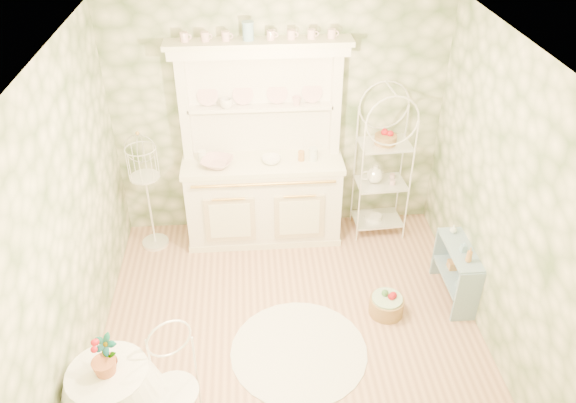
{
  "coord_description": "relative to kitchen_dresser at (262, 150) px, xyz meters",
  "views": [
    {
      "loc": [
        -0.33,
        -3.78,
        4.03
      ],
      "look_at": [
        0.0,
        0.5,
        1.15
      ],
      "focal_mm": 35.0,
      "sensor_mm": 36.0,
      "label": 1
    }
  ],
  "objects": [
    {
      "name": "bowl_white",
      "position": [
        0.09,
        -0.04,
        -0.13
      ],
      "size": [
        0.25,
        0.25,
        0.07
      ],
      "primitive_type": "imported",
      "rotation": [
        0.0,
        0.0,
        0.25
      ],
      "color": "white",
      "rests_on": "kitchen_dresser"
    },
    {
      "name": "ceiling",
      "position": [
        0.2,
        -1.52,
        1.56
      ],
      "size": [
        3.6,
        3.6,
        0.0
      ],
      "primitive_type": "plane",
      "color": "white",
      "rests_on": "floor"
    },
    {
      "name": "wall_back",
      "position": [
        0.2,
        0.28,
        0.21
      ],
      "size": [
        3.6,
        3.6,
        0.0
      ],
      "primitive_type": "plane",
      "color": "beige",
      "rests_on": "floor"
    },
    {
      "name": "floor",
      "position": [
        0.2,
        -1.52,
        -1.15
      ],
      "size": [
        3.6,
        3.6,
        0.0
      ],
      "primitive_type": "plane",
      "color": "tan",
      "rests_on": "ground"
    },
    {
      "name": "floor_basket",
      "position": [
        1.15,
        -1.36,
        -1.02
      ],
      "size": [
        0.41,
        0.41,
        0.24
      ],
      "primitive_type": "cylinder",
      "rotation": [
        0.0,
        0.0,
        0.11
      ],
      "color": "#9D7949",
      "rests_on": "floor"
    },
    {
      "name": "side_shelf",
      "position": [
        1.88,
        -1.17,
        -0.85
      ],
      "size": [
        0.33,
        0.71,
        0.59
      ],
      "primitive_type": "cube",
      "rotation": [
        0.0,
        0.0,
        -0.11
      ],
      "color": "#7F9FB3",
      "rests_on": "floor"
    },
    {
      "name": "birdcage_stand",
      "position": [
        -1.27,
        -0.07,
        -0.4
      ],
      "size": [
        0.37,
        0.37,
        1.49
      ],
      "primitive_type": "cube",
      "rotation": [
        0.0,
        0.0,
        -0.06
      ],
      "color": "white",
      "rests_on": "floor"
    },
    {
      "name": "bakers_rack",
      "position": [
        1.34,
        0.02,
        -0.3
      ],
      "size": [
        0.55,
        0.41,
        1.7
      ],
      "primitive_type": "cube",
      "rotation": [
        0.0,
        0.0,
        0.06
      ],
      "color": "white",
      "rests_on": "floor"
    },
    {
      "name": "wall_front",
      "position": [
        0.2,
        -3.32,
        0.21
      ],
      "size": [
        3.6,
        3.6,
        0.0
      ],
      "primitive_type": "plane",
      "color": "beige",
      "rests_on": "floor"
    },
    {
      "name": "cafe_chair",
      "position": [
        -0.79,
        -2.51,
        -0.7
      ],
      "size": [
        0.54,
        0.54,
        0.9
      ],
      "primitive_type": "cube",
      "rotation": [
        0.0,
        0.0,
        0.43
      ],
      "color": "white",
      "rests_on": "floor"
    },
    {
      "name": "wall_left",
      "position": [
        -1.6,
        -1.52,
        0.21
      ],
      "size": [
        3.6,
        3.6,
        0.0
      ],
      "primitive_type": "plane",
      "color": "beige",
      "rests_on": "floor"
    },
    {
      "name": "round_table",
      "position": [
        -1.25,
        -2.5,
        -0.78
      ],
      "size": [
        0.85,
        0.85,
        0.73
      ],
      "primitive_type": "cylinder",
      "rotation": [
        0.0,
        0.0,
        0.33
      ],
      "color": "white",
      "rests_on": "floor"
    },
    {
      "name": "cup_right",
      "position": [
        0.38,
        0.16,
        0.47
      ],
      "size": [
        0.13,
        0.13,
        0.09
      ],
      "primitive_type": "imported",
      "rotation": [
        0.0,
        0.0,
        -0.41
      ],
      "color": "white",
      "rests_on": "kitchen_dresser"
    },
    {
      "name": "lace_rug",
      "position": [
        0.24,
        -1.8,
        -1.14
      ],
      "size": [
        1.33,
        1.33,
        0.01
      ],
      "primitive_type": "cylinder",
      "rotation": [
        0.0,
        0.0,
        0.05
      ],
      "color": "white",
      "rests_on": "floor"
    },
    {
      "name": "bottle_blue",
      "position": [
        1.88,
        -1.22,
        -0.49
      ],
      "size": [
        0.06,
        0.06,
        0.12
      ],
      "primitive_type": "imported",
      "rotation": [
        0.0,
        0.0,
        0.1
      ],
      "color": "#78A5BF",
      "rests_on": "side_shelf"
    },
    {
      "name": "cup_left",
      "position": [
        -0.36,
        0.14,
        0.47
      ],
      "size": [
        0.14,
        0.14,
        0.11
      ],
      "primitive_type": "imported",
      "rotation": [
        0.0,
        0.0,
        -0.03
      ],
      "color": "white",
      "rests_on": "kitchen_dresser"
    },
    {
      "name": "wall_right",
      "position": [
        2.0,
        -1.52,
        0.21
      ],
      "size": [
        3.6,
        3.6,
        0.0
      ],
      "primitive_type": "plane",
      "color": "beige",
      "rests_on": "floor"
    },
    {
      "name": "potted_geranium",
      "position": [
        -1.22,
        -2.47,
        -0.3
      ],
      "size": [
        0.2,
        0.16,
        0.32
      ],
      "primitive_type": "imported",
      "rotation": [
        0.0,
        0.0,
        -0.32
      ],
      "color": "#3F7238",
      "rests_on": "round_table"
    },
    {
      "name": "bottle_glass",
      "position": [
        1.88,
        -0.91,
        -0.5
      ],
      "size": [
        0.08,
        0.08,
        0.09
      ],
      "primitive_type": "imported",
      "rotation": [
        0.0,
        0.0,
        -0.18
      ],
      "color": "silver",
      "rests_on": "side_shelf"
    },
    {
      "name": "bottle_amber",
      "position": [
        1.88,
        -1.36,
        -0.46
      ],
      "size": [
        0.08,
        0.08,
        0.16
      ],
      "primitive_type": "imported",
      "rotation": [
        0.0,
        0.0,
        -0.38
      ],
      "color": "#B27B40",
      "rests_on": "side_shelf"
    },
    {
      "name": "bowl_floral",
      "position": [
        -0.49,
        -0.07,
        -0.13
      ],
      "size": [
        0.42,
        0.42,
        0.08
      ],
      "primitive_type": "imported",
      "rotation": [
        0.0,
        0.0,
        -0.33
      ],
      "color": "white",
      "rests_on": "kitchen_dresser"
    },
    {
      "name": "kitchen_dresser",
      "position": [
        0.0,
        0.0,
        0.0
      ],
      "size": [
        1.87,
        0.61,
        2.29
      ],
      "primitive_type": "cube",
      "color": "white",
      "rests_on": "floor"
    }
  ]
}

